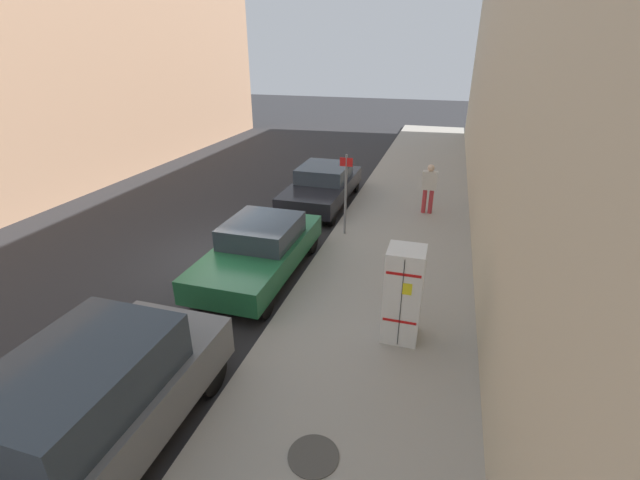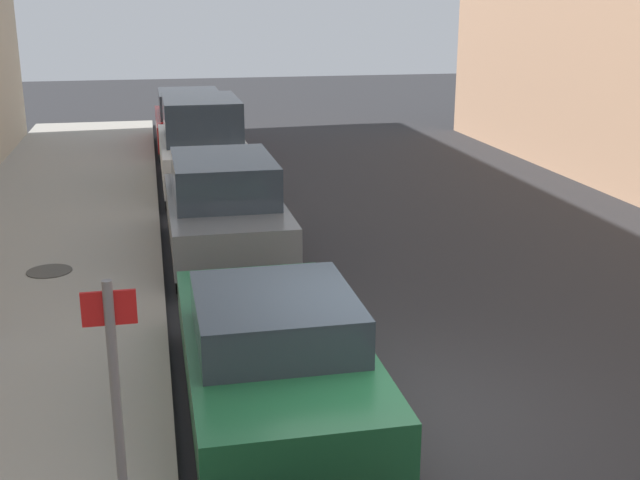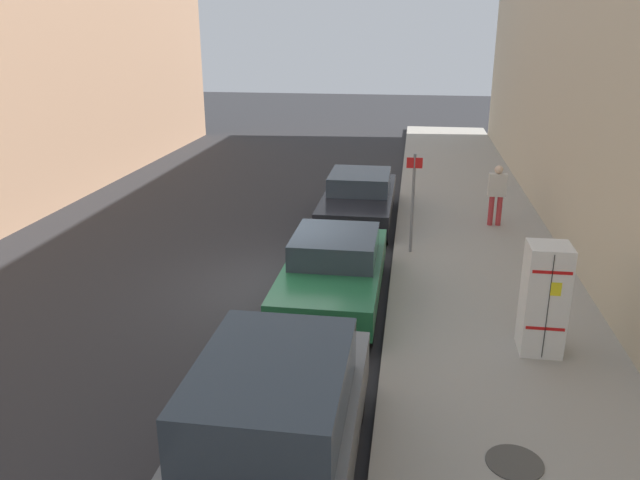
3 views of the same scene
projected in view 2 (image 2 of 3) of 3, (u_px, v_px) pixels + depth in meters
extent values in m
plane|color=#28282B|center=(396.00, 420.00, 8.51)|extent=(80.00, 80.00, 0.00)
cylinder|color=#47443F|center=(49.00, 271.00, 12.62)|extent=(0.70, 0.70, 0.02)
cylinder|color=slate|center=(119.00, 440.00, 5.56)|extent=(0.07, 0.07, 2.34)
cube|color=red|center=(109.00, 308.00, 5.30)|extent=(0.36, 0.02, 0.24)
cube|color=#1E6038|center=(273.00, 355.00, 8.65)|extent=(1.85, 4.42, 0.55)
cube|color=#2D3842|center=(275.00, 317.00, 8.29)|extent=(1.63, 1.85, 0.50)
cylinder|color=black|center=(191.00, 327.00, 10.10)|extent=(0.22, 0.66, 0.66)
cylinder|color=black|center=(315.00, 317.00, 10.41)|extent=(0.22, 0.66, 0.66)
cylinder|color=black|center=(211.00, 468.00, 7.04)|extent=(0.22, 0.66, 0.66)
cylinder|color=black|center=(386.00, 448.00, 7.36)|extent=(0.22, 0.66, 0.66)
cube|color=slate|center=(225.00, 218.00, 13.71)|extent=(1.88, 4.42, 0.70)
cube|color=#2D3842|center=(223.00, 178.00, 13.51)|extent=(1.66, 2.43, 0.70)
cylinder|color=black|center=(174.00, 216.00, 15.15)|extent=(0.22, 0.72, 0.72)
cylinder|color=black|center=(259.00, 212.00, 15.47)|extent=(0.22, 0.72, 0.72)
cylinder|color=black|center=(182.00, 270.00, 12.15)|extent=(0.22, 0.72, 0.72)
cylinder|color=black|center=(287.00, 263.00, 12.47)|extent=(0.22, 0.72, 0.72)
cube|color=silver|center=(203.00, 157.00, 18.76)|extent=(1.92, 4.98, 0.85)
cube|color=#2D3842|center=(201.00, 118.00, 18.50)|extent=(1.69, 2.74, 0.95)
cylinder|color=black|center=(166.00, 161.00, 20.49)|extent=(0.22, 0.69, 0.69)
cylinder|color=black|center=(231.00, 158.00, 20.82)|extent=(0.22, 0.69, 0.69)
cylinder|color=black|center=(170.00, 194.00, 16.94)|extent=(0.22, 0.69, 0.69)
cylinder|color=black|center=(248.00, 191.00, 17.26)|extent=(0.22, 0.69, 0.69)
cube|color=red|center=(190.00, 127.00, 23.76)|extent=(1.98, 4.89, 0.70)
cube|color=#2D3842|center=(189.00, 103.00, 23.56)|extent=(1.75, 2.69, 0.70)
cylinder|color=black|center=(160.00, 130.00, 25.43)|extent=(0.22, 0.68, 0.68)
cylinder|color=black|center=(215.00, 128.00, 25.77)|extent=(0.22, 0.68, 0.68)
cylinder|color=black|center=(163.00, 150.00, 21.95)|extent=(0.22, 0.68, 0.68)
cylinder|color=black|center=(226.00, 148.00, 22.30)|extent=(0.22, 0.68, 0.68)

